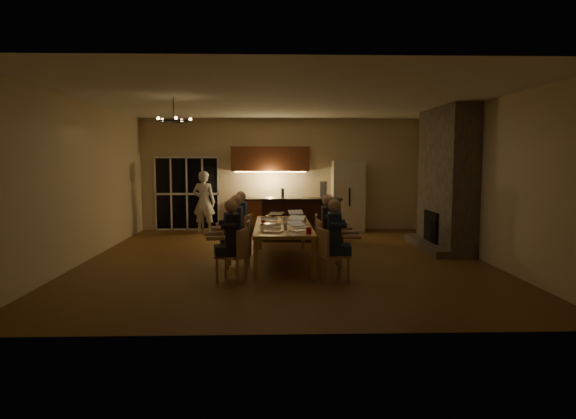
# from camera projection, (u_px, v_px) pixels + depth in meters

# --- Properties ---
(floor) EXTENTS (9.00, 9.00, 0.00)m
(floor) POSITION_uv_depth(u_px,v_px,m) (285.00, 260.00, 10.48)
(floor) COLOR brown
(floor) RESTS_ON ground
(back_wall) EXTENTS (8.00, 0.04, 3.20)m
(back_wall) POSITION_uv_depth(u_px,v_px,m) (281.00, 175.00, 14.82)
(back_wall) COLOR beige
(back_wall) RESTS_ON ground
(left_wall) EXTENTS (0.04, 9.00, 3.20)m
(left_wall) POSITION_uv_depth(u_px,v_px,m) (83.00, 182.00, 10.19)
(left_wall) COLOR beige
(left_wall) RESTS_ON ground
(right_wall) EXTENTS (0.04, 9.00, 3.20)m
(right_wall) POSITION_uv_depth(u_px,v_px,m) (482.00, 181.00, 10.45)
(right_wall) COLOR beige
(right_wall) RESTS_ON ground
(ceiling) EXTENTS (8.00, 9.00, 0.04)m
(ceiling) POSITION_uv_depth(u_px,v_px,m) (285.00, 100.00, 10.16)
(ceiling) COLOR white
(ceiling) RESTS_ON back_wall
(french_doors) EXTENTS (1.86, 0.08, 2.10)m
(french_doors) POSITION_uv_depth(u_px,v_px,m) (187.00, 194.00, 14.74)
(french_doors) COLOR black
(french_doors) RESTS_ON ground
(fireplace) EXTENTS (0.58, 2.50, 3.20)m
(fireplace) POSITION_uv_depth(u_px,v_px,m) (446.00, 179.00, 11.63)
(fireplace) COLOR #62594D
(fireplace) RESTS_ON ground
(kitchenette) EXTENTS (2.24, 0.68, 2.40)m
(kitchenette) POSITION_uv_depth(u_px,v_px,m) (270.00, 189.00, 14.53)
(kitchenette) COLOR brown
(kitchenette) RESTS_ON ground
(refrigerator) EXTENTS (0.90, 0.68, 2.00)m
(refrigerator) POSITION_uv_depth(u_px,v_px,m) (348.00, 196.00, 14.57)
(refrigerator) COLOR beige
(refrigerator) RESTS_ON ground
(dining_table) EXTENTS (1.10, 3.09, 0.75)m
(dining_table) POSITION_uv_depth(u_px,v_px,m) (283.00, 243.00, 10.20)
(dining_table) COLOR tan
(dining_table) RESTS_ON ground
(bar_island) EXTENTS (2.10, 0.92, 1.08)m
(bar_island) POSITION_uv_depth(u_px,v_px,m) (302.00, 219.00, 12.84)
(bar_island) COLOR black
(bar_island) RESTS_ON ground
(chair_left_near) EXTENTS (0.56, 0.56, 0.89)m
(chair_left_near) POSITION_uv_depth(u_px,v_px,m) (231.00, 255.00, 8.55)
(chair_left_near) COLOR tan
(chair_left_near) RESTS_ON ground
(chair_left_mid) EXTENTS (0.46, 0.46, 0.89)m
(chair_left_mid) POSITION_uv_depth(u_px,v_px,m) (238.00, 244.00, 9.68)
(chair_left_mid) COLOR tan
(chair_left_mid) RESTS_ON ground
(chair_left_far) EXTENTS (0.55, 0.55, 0.89)m
(chair_left_far) POSITION_uv_depth(u_px,v_px,m) (239.00, 236.00, 10.74)
(chair_left_far) COLOR tan
(chair_left_far) RESTS_ON ground
(chair_right_near) EXTENTS (0.55, 0.55, 0.89)m
(chair_right_near) POSITION_uv_depth(u_px,v_px,m) (334.00, 255.00, 8.59)
(chair_right_near) COLOR tan
(chair_right_near) RESTS_ON ground
(chair_right_mid) EXTENTS (0.49, 0.49, 0.89)m
(chair_right_mid) POSITION_uv_depth(u_px,v_px,m) (330.00, 244.00, 9.74)
(chair_right_mid) COLOR tan
(chair_right_mid) RESTS_ON ground
(chair_right_far) EXTENTS (0.49, 0.49, 0.89)m
(chair_right_far) POSITION_uv_depth(u_px,v_px,m) (325.00, 236.00, 10.75)
(chair_right_far) COLOR tan
(chair_right_far) RESTS_ON ground
(person_left_near) EXTENTS (0.70, 0.70, 1.38)m
(person_left_near) POSITION_uv_depth(u_px,v_px,m) (232.00, 241.00, 8.54)
(person_left_near) COLOR #24262F
(person_left_near) RESTS_ON ground
(person_right_near) EXTENTS (0.65, 0.65, 1.38)m
(person_right_near) POSITION_uv_depth(u_px,v_px,m) (334.00, 240.00, 8.62)
(person_right_near) COLOR #1E314C
(person_right_near) RESTS_ON ground
(person_left_mid) EXTENTS (0.64, 0.64, 1.38)m
(person_left_mid) POSITION_uv_depth(u_px,v_px,m) (236.00, 231.00, 9.66)
(person_left_mid) COLOR #34393D
(person_left_mid) RESTS_ON ground
(person_right_mid) EXTENTS (0.62, 0.62, 1.38)m
(person_right_mid) POSITION_uv_depth(u_px,v_px,m) (328.00, 231.00, 9.71)
(person_right_mid) COLOR #24262F
(person_right_mid) RESTS_ON ground
(person_left_far) EXTENTS (0.63, 0.63, 1.38)m
(person_left_far) POSITION_uv_depth(u_px,v_px,m) (241.00, 224.00, 10.72)
(person_left_far) COLOR #1E314C
(person_left_far) RESTS_ON ground
(standing_person) EXTENTS (0.70, 0.53, 1.73)m
(standing_person) POSITION_uv_depth(u_px,v_px,m) (204.00, 202.00, 14.15)
(standing_person) COLOR silver
(standing_person) RESTS_ON ground
(chandelier) EXTENTS (0.65, 0.65, 0.03)m
(chandelier) POSITION_uv_depth(u_px,v_px,m) (174.00, 121.00, 9.58)
(chandelier) COLOR black
(chandelier) RESTS_ON ceiling
(laptop_a) EXTENTS (0.40, 0.37, 0.23)m
(laptop_a) POSITION_uv_depth(u_px,v_px,m) (273.00, 226.00, 9.14)
(laptop_a) COLOR silver
(laptop_a) RESTS_ON dining_table
(laptop_b) EXTENTS (0.42, 0.41, 0.23)m
(laptop_b) POSITION_uv_depth(u_px,v_px,m) (300.00, 225.00, 9.26)
(laptop_b) COLOR silver
(laptop_b) RESTS_ON dining_table
(laptop_c) EXTENTS (0.35, 0.32, 0.23)m
(laptop_c) POSITION_uv_depth(u_px,v_px,m) (270.00, 219.00, 10.23)
(laptop_c) COLOR silver
(laptop_c) RESTS_ON dining_table
(laptop_d) EXTENTS (0.39, 0.36, 0.23)m
(laptop_d) POSITION_uv_depth(u_px,v_px,m) (295.00, 219.00, 10.18)
(laptop_d) COLOR silver
(laptop_d) RESTS_ON dining_table
(laptop_e) EXTENTS (0.39, 0.36, 0.23)m
(laptop_e) POSITION_uv_depth(u_px,v_px,m) (274.00, 213.00, 11.19)
(laptop_e) COLOR silver
(laptop_e) RESTS_ON dining_table
(laptop_f) EXTENTS (0.36, 0.32, 0.23)m
(laptop_f) POSITION_uv_depth(u_px,v_px,m) (297.00, 213.00, 11.28)
(laptop_f) COLOR silver
(laptop_f) RESTS_ON dining_table
(mug_front) EXTENTS (0.09, 0.09, 0.10)m
(mug_front) POSITION_uv_depth(u_px,v_px,m) (278.00, 225.00, 9.65)
(mug_front) COLOR white
(mug_front) RESTS_ON dining_table
(mug_mid) EXTENTS (0.07, 0.07, 0.10)m
(mug_mid) POSITION_uv_depth(u_px,v_px,m) (285.00, 219.00, 10.72)
(mug_mid) COLOR white
(mug_mid) RESTS_ON dining_table
(mug_back) EXTENTS (0.08, 0.08, 0.10)m
(mug_back) POSITION_uv_depth(u_px,v_px,m) (267.00, 218.00, 10.86)
(mug_back) COLOR white
(mug_back) RESTS_ON dining_table
(redcup_near) EXTENTS (0.09, 0.09, 0.12)m
(redcup_near) POSITION_uv_depth(u_px,v_px,m) (309.00, 231.00, 8.86)
(redcup_near) COLOR #B80C15
(redcup_near) RESTS_ON dining_table
(redcup_mid) EXTENTS (0.08, 0.08, 0.12)m
(redcup_mid) POSITION_uv_depth(u_px,v_px,m) (263.00, 219.00, 10.53)
(redcup_mid) COLOR #B80C15
(redcup_mid) RESTS_ON dining_table
(can_silver) EXTENTS (0.06, 0.06, 0.12)m
(can_silver) POSITION_uv_depth(u_px,v_px,m) (285.00, 226.00, 9.44)
(can_silver) COLOR #B2B2B7
(can_silver) RESTS_ON dining_table
(can_cola) EXTENTS (0.07, 0.07, 0.12)m
(can_cola) POSITION_uv_depth(u_px,v_px,m) (273.00, 214.00, 11.59)
(can_cola) COLOR #3F0F0C
(can_cola) RESTS_ON dining_table
(can_right) EXTENTS (0.07, 0.07, 0.12)m
(can_right) POSITION_uv_depth(u_px,v_px,m) (304.00, 220.00, 10.49)
(can_right) COLOR #B2B2B7
(can_right) RESTS_ON dining_table
(plate_near) EXTENTS (0.27, 0.27, 0.02)m
(plate_near) POSITION_uv_depth(u_px,v_px,m) (302.00, 228.00, 9.67)
(plate_near) COLOR white
(plate_near) RESTS_ON dining_table
(plate_left) EXTENTS (0.23, 0.23, 0.02)m
(plate_left) POSITION_uv_depth(u_px,v_px,m) (268.00, 230.00, 9.28)
(plate_left) COLOR white
(plate_left) RESTS_ON dining_table
(plate_far) EXTENTS (0.26, 0.26, 0.02)m
(plate_far) POSITION_uv_depth(u_px,v_px,m) (300.00, 220.00, 10.93)
(plate_far) COLOR white
(plate_far) RESTS_ON dining_table
(notepad) EXTENTS (0.22, 0.25, 0.01)m
(notepad) POSITION_uv_depth(u_px,v_px,m) (294.00, 235.00, 8.70)
(notepad) COLOR white
(notepad) RESTS_ON dining_table
(bar_bottle) EXTENTS (0.08, 0.08, 0.24)m
(bar_bottle) POSITION_uv_depth(u_px,v_px,m) (283.00, 193.00, 12.84)
(bar_bottle) COLOR #99999E
(bar_bottle) RESTS_ON bar_island
(bar_blender) EXTENTS (0.17, 0.17, 0.41)m
(bar_blender) POSITION_uv_depth(u_px,v_px,m) (323.00, 190.00, 12.79)
(bar_blender) COLOR silver
(bar_blender) RESTS_ON bar_island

